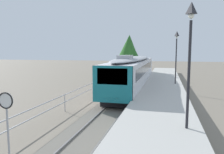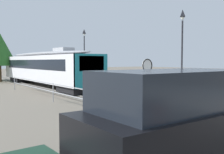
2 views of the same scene
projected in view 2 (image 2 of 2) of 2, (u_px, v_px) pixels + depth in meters
name	position (u px, v px, depth m)	size (l,w,h in m)	color
ground_plane	(52.00, 100.00, 18.03)	(160.00, 160.00, 0.00)	slate
track_rails	(89.00, 96.00, 19.78)	(3.20, 60.00, 0.14)	#6B665B
commuter_train	(44.00, 66.00, 26.98)	(2.82, 19.29, 3.74)	silver
station_platform	(122.00, 88.00, 21.66)	(3.90, 60.00, 0.90)	#B7B5AD
platform_lamp_mid_platform	(182.00, 33.00, 18.00)	(0.34, 0.34, 5.35)	#232328
platform_lamp_far_end	(84.00, 44.00, 29.01)	(0.34, 0.34, 5.35)	#232328
speed_limit_sign	(147.00, 74.00, 11.75)	(0.61, 0.10, 2.81)	#9EA0A5
carpark_fence	(150.00, 109.00, 9.71)	(0.06, 36.06, 1.25)	#9EA0A5
parked_van_black	(182.00, 127.00, 5.54)	(4.91, 1.97, 2.51)	black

